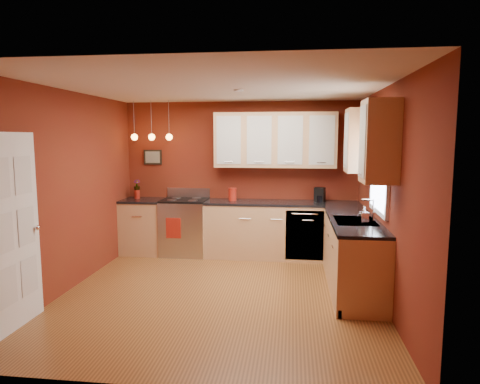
# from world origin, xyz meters

# --- Properties ---
(floor) EXTENTS (4.20, 4.20, 0.00)m
(floor) POSITION_xyz_m (0.00, 0.00, 0.00)
(floor) COLOR #945A2B
(floor) RESTS_ON ground
(ceiling) EXTENTS (4.00, 4.20, 0.02)m
(ceiling) POSITION_xyz_m (0.00, 0.00, 2.60)
(ceiling) COLOR beige
(ceiling) RESTS_ON wall_back
(wall_back) EXTENTS (4.00, 0.02, 2.60)m
(wall_back) POSITION_xyz_m (0.00, 2.10, 1.30)
(wall_back) COLOR maroon
(wall_back) RESTS_ON floor
(wall_front) EXTENTS (4.00, 0.02, 2.60)m
(wall_front) POSITION_xyz_m (0.00, -2.10, 1.30)
(wall_front) COLOR maroon
(wall_front) RESTS_ON floor
(wall_left) EXTENTS (0.02, 4.20, 2.60)m
(wall_left) POSITION_xyz_m (-2.00, 0.00, 1.30)
(wall_left) COLOR maroon
(wall_left) RESTS_ON floor
(wall_right) EXTENTS (0.02, 4.20, 2.60)m
(wall_right) POSITION_xyz_m (2.00, 0.00, 1.30)
(wall_right) COLOR maroon
(wall_right) RESTS_ON floor
(base_cabinets_back_left) EXTENTS (0.70, 0.60, 0.90)m
(base_cabinets_back_left) POSITION_xyz_m (-1.65, 1.80, 0.45)
(base_cabinets_back_left) COLOR tan
(base_cabinets_back_left) RESTS_ON floor
(base_cabinets_back_right) EXTENTS (2.54, 0.60, 0.90)m
(base_cabinets_back_right) POSITION_xyz_m (0.73, 1.80, 0.45)
(base_cabinets_back_right) COLOR tan
(base_cabinets_back_right) RESTS_ON floor
(base_cabinets_right) EXTENTS (0.60, 2.10, 0.90)m
(base_cabinets_right) POSITION_xyz_m (1.70, 0.45, 0.45)
(base_cabinets_right) COLOR tan
(base_cabinets_right) RESTS_ON floor
(counter_back_left) EXTENTS (0.70, 0.62, 0.04)m
(counter_back_left) POSITION_xyz_m (-1.65, 1.80, 0.92)
(counter_back_left) COLOR black
(counter_back_left) RESTS_ON base_cabinets_back_left
(counter_back_right) EXTENTS (2.54, 0.62, 0.04)m
(counter_back_right) POSITION_xyz_m (0.73, 1.80, 0.92)
(counter_back_right) COLOR black
(counter_back_right) RESTS_ON base_cabinets_back_right
(counter_right) EXTENTS (0.62, 2.10, 0.04)m
(counter_right) POSITION_xyz_m (1.70, 0.45, 0.92)
(counter_right) COLOR black
(counter_right) RESTS_ON base_cabinets_right
(gas_range) EXTENTS (0.76, 0.64, 1.11)m
(gas_range) POSITION_xyz_m (-0.92, 1.80, 0.48)
(gas_range) COLOR #B4B5B9
(gas_range) RESTS_ON floor
(dishwasher_front) EXTENTS (0.60, 0.02, 0.80)m
(dishwasher_front) POSITION_xyz_m (1.10, 1.51, 0.45)
(dishwasher_front) COLOR #B4B5B9
(dishwasher_front) RESTS_ON base_cabinets_back_right
(sink) EXTENTS (0.50, 0.70, 0.33)m
(sink) POSITION_xyz_m (1.70, 0.30, 0.92)
(sink) COLOR gray
(sink) RESTS_ON counter_right
(window) EXTENTS (0.06, 1.02, 1.22)m
(window) POSITION_xyz_m (1.97, 0.30, 1.69)
(window) COLOR white
(window) RESTS_ON wall_right
(door_left_wall) EXTENTS (0.12, 0.82, 2.05)m
(door_left_wall) POSITION_xyz_m (-1.97, -1.20, 1.03)
(door_left_wall) COLOR white
(door_left_wall) RESTS_ON floor
(upper_cabinets_back) EXTENTS (2.00, 0.35, 0.90)m
(upper_cabinets_back) POSITION_xyz_m (0.60, 1.93, 1.95)
(upper_cabinets_back) COLOR tan
(upper_cabinets_back) RESTS_ON wall_back
(upper_cabinets_right) EXTENTS (0.35, 1.95, 0.90)m
(upper_cabinets_right) POSITION_xyz_m (1.82, 0.32, 1.95)
(upper_cabinets_right) COLOR tan
(upper_cabinets_right) RESTS_ON wall_right
(wall_picture) EXTENTS (0.32, 0.03, 0.26)m
(wall_picture) POSITION_xyz_m (-1.55, 2.08, 1.65)
(wall_picture) COLOR black
(wall_picture) RESTS_ON wall_back
(pendant_lights) EXTENTS (0.71, 0.11, 0.66)m
(pendant_lights) POSITION_xyz_m (-1.45, 1.75, 2.01)
(pendant_lights) COLOR gray
(pendant_lights) RESTS_ON ceiling
(red_canister) EXTENTS (0.14, 0.14, 0.21)m
(red_canister) POSITION_xyz_m (-0.10, 1.83, 1.05)
(red_canister) COLOR maroon
(red_canister) RESTS_ON counter_back_right
(red_vase) EXTENTS (0.09, 0.09, 0.15)m
(red_vase) POSITION_xyz_m (-1.79, 1.88, 1.01)
(red_vase) COLOR maroon
(red_vase) RESTS_ON counter_back_left
(flowers) EXTENTS (0.13, 0.13, 0.20)m
(flowers) POSITION_xyz_m (-1.79, 1.88, 1.17)
(flowers) COLOR maroon
(flowers) RESTS_ON red_vase
(coffee_maker) EXTENTS (0.20, 0.20, 0.24)m
(coffee_maker) POSITION_xyz_m (1.34, 1.87, 1.05)
(coffee_maker) COLOR black
(coffee_maker) RESTS_ON counter_back_right
(soap_pump) EXTENTS (0.11, 0.12, 0.22)m
(soap_pump) POSITION_xyz_m (1.78, 0.12, 1.05)
(soap_pump) COLOR white
(soap_pump) RESTS_ON counter_right
(dish_towel) EXTENTS (0.25, 0.02, 0.34)m
(dish_towel) POSITION_xyz_m (-1.03, 1.47, 0.52)
(dish_towel) COLOR maroon
(dish_towel) RESTS_ON gas_range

